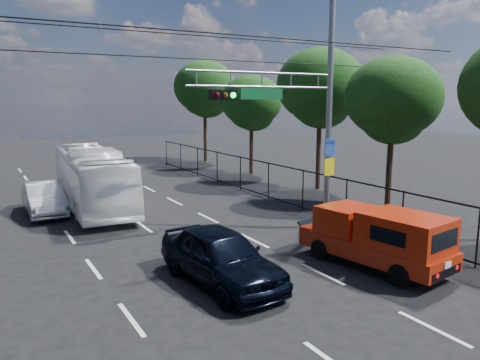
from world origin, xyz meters
TOP-DOWN VIEW (x-y plane):
  - lane_markings at (-0.00, 14.00)m, footprint 6.12×38.00m
  - signal_mast at (5.28, 7.99)m, footprint 6.43×0.39m
  - utility_wires at (0.00, 8.83)m, footprint 22.00×5.04m
  - fence_right at (7.60, 12.17)m, footprint 0.06×34.03m
  - tree_right_b at (11.22, 9.02)m, footprint 4.50×4.50m
  - tree_right_c at (11.82, 15.02)m, footprint 5.10×5.10m
  - tree_right_d at (11.42, 22.02)m, footprint 4.32×4.32m
  - tree_right_e at (11.62, 30.02)m, footprint 5.28×5.28m
  - red_pickup at (4.91, 3.67)m, footprint 2.56×5.28m
  - navy_hatchback at (-0.03, 4.93)m, footprint 2.29×4.95m
  - white_bus at (-0.94, 16.98)m, footprint 3.14×10.62m
  - white_van at (-3.27, 16.53)m, footprint 1.62×4.47m

SIDE VIEW (x-z plane):
  - lane_markings at x=0.00m, z-range 0.00..0.01m
  - white_van at x=-3.27m, z-range 0.00..1.47m
  - navy_hatchback at x=-0.03m, z-range 0.00..1.64m
  - red_pickup at x=4.91m, z-range 0.06..1.95m
  - fence_right at x=7.60m, z-range 0.03..2.03m
  - white_bus at x=-0.94m, z-range 0.00..2.92m
  - tree_right_d at x=11.42m, z-range 1.34..8.36m
  - tree_right_b at x=11.22m, z-range 1.40..8.71m
  - signal_mast at x=5.28m, z-range 0.49..9.99m
  - tree_right_c at x=11.82m, z-range 1.59..9.88m
  - tree_right_e at x=11.62m, z-range 1.65..10.23m
  - utility_wires at x=0.00m, z-range 6.86..7.60m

